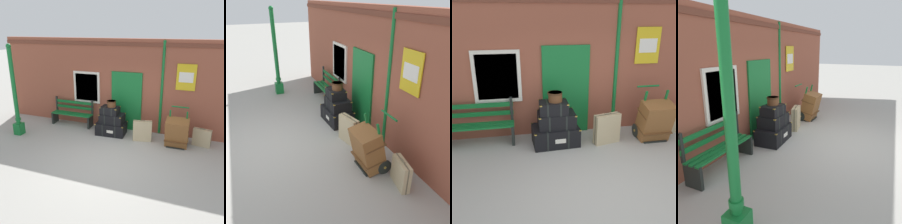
{
  "view_description": "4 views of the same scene",
  "coord_description": "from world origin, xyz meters",
  "views": [
    {
      "loc": [
        2.22,
        -5.6,
        3.54
      ],
      "look_at": [
        -0.53,
        1.79,
        0.83
      ],
      "focal_mm": 39.45,
      "sensor_mm": 36.0,
      "label": 1
    },
    {
      "loc": [
        5.43,
        -0.63,
        3.39
      ],
      "look_at": [
        -0.11,
        1.68,
        0.53
      ],
      "focal_mm": 39.57,
      "sensor_mm": 36.0,
      "label": 2
    },
    {
      "loc": [
        -1.35,
        -3.34,
        2.74
      ],
      "look_at": [
        -0.37,
        1.89,
        0.73
      ],
      "focal_mm": 41.56,
      "sensor_mm": 36.0,
      "label": 3
    },
    {
      "loc": [
        -5.48,
        -0.89,
        2.4
      ],
      "look_at": [
        0.22,
        1.72,
        0.62
      ],
      "focal_mm": 36.08,
      "sensor_mm": 36.0,
      "label": 4
    }
  ],
  "objects": [
    {
      "name": "porters_trolley",
      "position": [
        1.67,
        1.78,
        0.27
      ],
      "size": [
        0.71,
        0.64,
        1.19
      ],
      "color": "black",
      "rests_on": "ground"
    },
    {
      "name": "steamer_trunk_middle",
      "position": [
        -0.54,
        1.84,
        0.58
      ],
      "size": [
        0.81,
        0.56,
        0.33
      ],
      "color": "black",
      "rests_on": "steamer_trunk_base"
    },
    {
      "name": "suitcase_cream",
      "position": [
        0.57,
        1.68,
        0.34
      ],
      "size": [
        0.63,
        0.31,
        0.72
      ],
      "color": "tan",
      "rests_on": "ground"
    },
    {
      "name": "ground_plane",
      "position": [
        0.0,
        0.0,
        0.0
      ],
      "size": [
        60.0,
        60.0,
        0.0
      ],
      "primitive_type": "plane",
      "color": "#A3A099"
    },
    {
      "name": "large_brown_trunk",
      "position": [
        1.67,
        1.6,
        0.48
      ],
      "size": [
        0.7,
        0.63,
        0.96
      ],
      "color": "brown",
      "rests_on": "ground"
    },
    {
      "name": "platform_bench",
      "position": [
        -2.26,
        2.16,
        0.44
      ],
      "size": [
        1.6,
        0.43,
        1.01
      ],
      "color": "#146B2D",
      "rests_on": "ground"
    },
    {
      "name": "suitcase_tan",
      "position": [
        2.41,
        1.94,
        0.28
      ],
      "size": [
        0.57,
        0.26,
        0.6
      ],
      "color": "tan",
      "rests_on": "ground"
    },
    {
      "name": "round_hatbox",
      "position": [
        -0.57,
        1.84,
        1.12
      ],
      "size": [
        0.31,
        0.31,
        0.21
      ],
      "color": "brown",
      "rests_on": "steamer_trunk_top"
    },
    {
      "name": "steamer_trunk_base",
      "position": [
        -0.57,
        1.83,
        0.21
      ],
      "size": [
        1.04,
        0.7,
        0.43
      ],
      "color": "black",
      "rests_on": "ground"
    },
    {
      "name": "lamp_post",
      "position": [
        -3.59,
        0.71,
        1.17
      ],
      "size": [
        0.28,
        0.28,
        3.07
      ],
      "color": "#146B2D",
      "rests_on": "ground"
    },
    {
      "name": "steamer_trunk_top",
      "position": [
        -0.61,
        1.82,
        0.87
      ],
      "size": [
        0.63,
        0.47,
        0.27
      ],
      "color": "black",
      "rests_on": "steamer_trunk_middle"
    },
    {
      "name": "brick_facade",
      "position": [
        -0.01,
        2.6,
        1.6
      ],
      "size": [
        10.4,
        0.35,
        3.2
      ],
      "color": "brown",
      "rests_on": "ground"
    }
  ]
}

